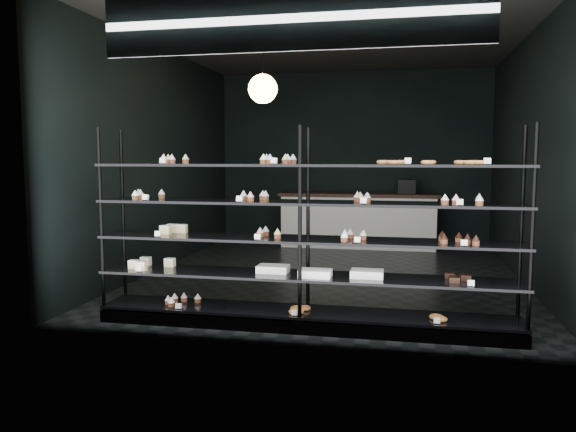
% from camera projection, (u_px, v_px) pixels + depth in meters
% --- Properties ---
extents(room, '(5.01, 6.01, 3.20)m').
position_uv_depth(room, '(332.00, 159.00, 7.61)').
color(room, black).
rests_on(room, ground).
extents(display_shelf, '(4.00, 0.50, 1.91)m').
position_uv_depth(display_shelf, '(301.00, 262.00, 5.32)').
color(display_shelf, black).
rests_on(display_shelf, room).
extents(signage, '(3.30, 0.05, 0.50)m').
position_uv_depth(signage, '(289.00, 21.00, 4.64)').
color(signage, '#0C1D3E').
rests_on(signage, room).
extents(pendant_lamp, '(0.35, 0.35, 0.91)m').
position_uv_depth(pendant_lamp, '(263.00, 89.00, 6.80)').
color(pendant_lamp, black).
rests_on(pendant_lamp, room).
extents(service_counter, '(2.83, 0.65, 1.23)m').
position_uv_depth(service_counter, '(359.00, 220.00, 10.13)').
color(service_counter, silver).
rests_on(service_counter, room).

